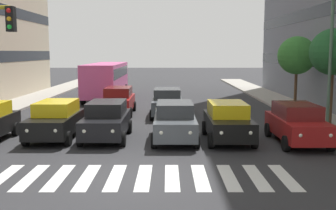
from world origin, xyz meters
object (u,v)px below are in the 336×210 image
at_px(car_2, 175,121).
at_px(street_lamp_left, 323,35).
at_px(car_4, 56,120).
at_px(bus_behind_traffic, 107,77).
at_px(car_1, 228,121).
at_px(street_tree_1, 333,52).
at_px(car_0, 297,123).
at_px(car_3, 107,120).
at_px(car_row2_1, 167,102).
at_px(street_tree_2, 297,56).
at_px(car_row2_0, 118,100).

distance_m(car_2, street_lamp_left, 8.61).
height_order(car_4, bus_behind_traffic, bus_behind_traffic).
height_order(car_1, street_tree_1, street_tree_1).
relative_size(car_0, street_lamp_left, 0.58).
xyz_separation_m(car_2, street_lamp_left, (-7.32, -2.32, 3.89)).
distance_m(car_0, bus_behind_traffic, 19.85).
bearing_deg(bus_behind_traffic, car_0, 122.85).
relative_size(car_1, car_2, 1.00).
bearing_deg(car_3, car_4, -2.68).
height_order(car_2, car_3, same).
xyz_separation_m(car_row2_1, street_lamp_left, (-7.67, 4.54, 3.89)).
bearing_deg(car_2, street_tree_1, -157.63).
bearing_deg(car_4, car_0, 174.95).
height_order(car_0, car_2, same).
bearing_deg(street_tree_1, car_3, 15.23).
height_order(street_tree_1, street_tree_2, street_tree_1).
height_order(car_0, street_tree_2, street_tree_2).
height_order(car_0, car_row2_0, same).
bearing_deg(car_2, car_1, 179.56).
height_order(car_3, car_row2_1, same).
relative_size(car_1, street_lamp_left, 0.58).
height_order(bus_behind_traffic, street_tree_1, street_tree_1).
distance_m(car_3, bus_behind_traffic, 16.02).
bearing_deg(street_tree_2, street_tree_1, 88.78).
bearing_deg(car_1, street_lamp_left, -154.75).
bearing_deg(car_0, street_tree_2, -106.85).
bearing_deg(street_tree_2, car_0, 73.15).
bearing_deg(car_row2_1, bus_behind_traffic, -61.24).
xyz_separation_m(street_lamp_left, street_tree_1, (-1.00, -1.11, -0.84)).
xyz_separation_m(car_3, street_tree_2, (-11.56, -9.52, 2.83)).
xyz_separation_m(car_1, street_lamp_left, (-4.95, -2.34, 3.89)).
xyz_separation_m(car_3, street_lamp_left, (-10.43, -2.00, 3.89)).
relative_size(car_row2_0, street_tree_1, 0.88).
bearing_deg(car_2, street_lamp_left, -162.44).
distance_m(car_1, bus_behind_traffic, 17.96).
height_order(car_0, car_1, same).
xyz_separation_m(car_2, street_tree_2, (-8.46, -9.83, 2.83)).
height_order(car_1, street_tree_2, street_tree_2).
bearing_deg(street_tree_2, car_2, 49.29).
bearing_deg(car_4, street_tree_1, -167.69).
xyz_separation_m(car_0, car_2, (5.32, -0.53, 0.00)).
relative_size(car_row2_0, street_lamp_left, 0.58).
xyz_separation_m(street_lamp_left, street_tree_2, (-1.14, -7.51, -1.07)).
distance_m(car_1, street_lamp_left, 6.72).
relative_size(street_tree_1, street_tree_2, 1.03).
relative_size(car_2, car_3, 1.00).
xyz_separation_m(car_2, car_row2_1, (0.35, -6.86, 0.00)).
bearing_deg(street_lamp_left, car_4, 8.45).
bearing_deg(bus_behind_traffic, car_3, 98.39).
bearing_deg(car_3, street_lamp_left, -169.12).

